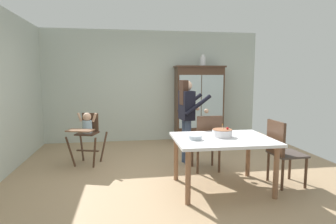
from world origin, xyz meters
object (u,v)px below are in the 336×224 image
(serving_bowl, at_px, (195,138))
(dining_chair_far_side, at_px, (207,139))
(birthday_cake, at_px, (222,133))
(dining_chair_right_end, at_px, (281,148))
(adult_person, at_px, (187,111))
(china_cabinet, at_px, (199,103))
(dining_table, at_px, (222,144))
(high_chair_with_toddler, at_px, (87,129))
(ceramic_vase, at_px, (203,61))

(serving_bowl, xyz_separation_m, dining_chair_far_side, (0.42, 0.78, -0.21))
(birthday_cake, distance_m, dining_chair_right_end, 0.91)
(adult_person, distance_m, birthday_cake, 1.19)
(china_cabinet, bearing_deg, serving_bowl, -106.32)
(dining_table, bearing_deg, high_chair_with_toddler, 144.11)
(birthday_cake, bearing_deg, adult_person, 102.31)
(birthday_cake, xyz_separation_m, dining_chair_far_side, (-0.01, 0.66, -0.24))
(high_chair_with_toddler, relative_size, adult_person, 0.62)
(china_cabinet, relative_size, birthday_cake, 6.62)
(ceramic_vase, relative_size, serving_bowl, 1.50)
(high_chair_with_toddler, relative_size, birthday_cake, 3.39)
(high_chair_with_toddler, bearing_deg, birthday_cake, -17.05)
(birthday_cake, distance_m, dining_chair_far_side, 0.70)
(dining_table, relative_size, dining_chair_right_end, 1.42)
(birthday_cake, distance_m, serving_bowl, 0.45)
(high_chair_with_toddler, relative_size, dining_chair_far_side, 0.99)
(dining_chair_right_end, bearing_deg, ceramic_vase, 4.29)
(birthday_cake, relative_size, dining_chair_far_side, 0.29)
(adult_person, bearing_deg, dining_chair_far_side, -161.33)
(birthday_cake, xyz_separation_m, serving_bowl, (-0.43, -0.12, -0.03))
(adult_person, relative_size, dining_table, 1.12)
(high_chair_with_toddler, bearing_deg, adult_person, 9.60)
(adult_person, bearing_deg, serving_bowl, 164.62)
(dining_table, bearing_deg, dining_chair_far_side, 89.20)
(serving_bowl, distance_m, dining_chair_right_end, 1.32)
(china_cabinet, xyz_separation_m, dining_table, (-0.48, -2.99, -0.28))
(ceramic_vase, bearing_deg, dining_table, -100.71)
(ceramic_vase, height_order, dining_chair_right_end, ceramic_vase)
(ceramic_vase, bearing_deg, birthday_cake, -100.58)
(high_chair_with_toddler, bearing_deg, dining_chair_right_end, -9.70)
(serving_bowl, bearing_deg, ceramic_vase, 72.27)
(adult_person, xyz_separation_m, dining_table, (0.23, -1.22, -0.32))
(dining_chair_right_end, bearing_deg, dining_chair_far_side, 47.78)
(adult_person, distance_m, dining_table, 1.29)
(ceramic_vase, bearing_deg, china_cabinet, -177.44)
(ceramic_vase, bearing_deg, dining_chair_far_side, -103.82)
(birthday_cake, bearing_deg, ceramic_vase, 79.42)
(high_chair_with_toddler, bearing_deg, dining_table, -18.70)
(dining_chair_right_end, bearing_deg, adult_person, 40.30)
(adult_person, height_order, birthday_cake, adult_person)
(adult_person, bearing_deg, high_chair_with_toddler, 74.93)
(china_cabinet, relative_size, dining_chair_far_side, 1.93)
(high_chair_with_toddler, height_order, dining_chair_right_end, dining_chair_right_end)
(ceramic_vase, bearing_deg, high_chair_with_toddler, -149.35)
(dining_table, bearing_deg, serving_bowl, -173.21)
(birthday_cake, bearing_deg, dining_chair_right_end, -5.83)
(ceramic_vase, height_order, birthday_cake, ceramic_vase)
(birthday_cake, height_order, serving_bowl, birthday_cake)
(dining_chair_far_side, height_order, dining_chair_right_end, same)
(china_cabinet, distance_m, adult_person, 1.91)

